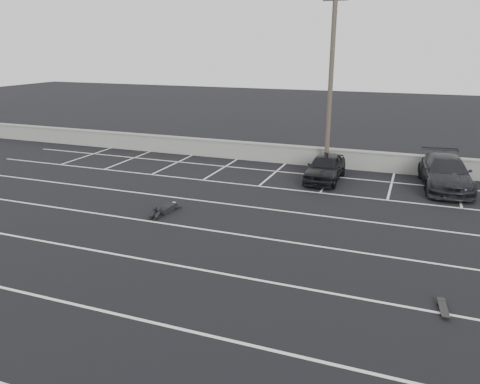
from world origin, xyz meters
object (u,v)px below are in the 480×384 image
at_px(skateboard, 443,308).
at_px(utility_pole, 331,82).
at_px(car_left, 325,167).
at_px(car_right, 445,173).
at_px(person, 168,205).

bearing_deg(skateboard, utility_pole, 107.12).
bearing_deg(car_left, car_right, 8.45).
distance_m(car_left, utility_pole, 4.50).
bearing_deg(car_right, person, -151.25).
bearing_deg(utility_pole, person, -118.66).
height_order(car_right, skateboard, car_right).
relative_size(utility_pole, skateboard, 11.53).
relative_size(car_right, skateboard, 6.40).
bearing_deg(skateboard, person, 151.95).
height_order(car_right, utility_pole, utility_pole).
bearing_deg(person, car_right, 36.46).
distance_m(utility_pole, person, 11.03).
distance_m(utility_pole, skateboard, 14.94).
bearing_deg(person, utility_pole, 62.61).
xyz_separation_m(car_left, person, (-5.17, -6.84, -0.44)).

